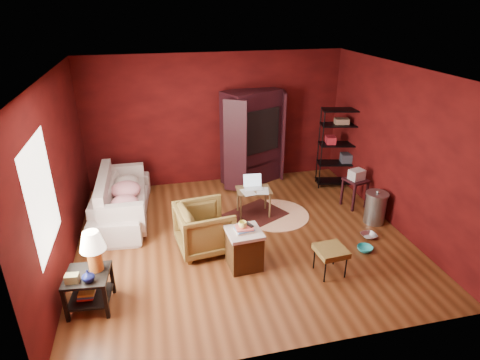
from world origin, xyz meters
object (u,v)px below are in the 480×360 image
object	(u,v)px
sofa	(121,196)
wire_shelving	(340,145)
armchair	(204,226)
side_table	(90,263)
laptop_desk	(254,192)
hamper	(244,248)
tv_armoire	(252,136)

from	to	relation	value
sofa	wire_shelving	world-z (taller)	wire_shelving
armchair	side_table	xyz separation A→B (m)	(-1.61, -0.97, 0.23)
laptop_desk	wire_shelving	distance (m)	2.35
sofa	wire_shelving	size ratio (longest dim) A/B	1.30
side_table	sofa	bearing A→B (deg)	83.52
side_table	hamper	distance (m)	2.19
side_table	hamper	xyz separation A→B (m)	(2.13, 0.37, -0.33)
laptop_desk	wire_shelving	bearing A→B (deg)	26.63
sofa	side_table	distance (m)	2.38
armchair	tv_armoire	world-z (taller)	tv_armoire
laptop_desk	tv_armoire	size ratio (longest dim) A/B	0.38
sofa	armchair	xyz separation A→B (m)	(1.35, -1.38, -0.01)
laptop_desk	tv_armoire	bearing A→B (deg)	80.55
armchair	laptop_desk	distance (m)	1.41
armchair	tv_armoire	xyz separation A→B (m)	(1.42, 2.44, 0.64)
armchair	hamper	world-z (taller)	armchair
hamper	tv_armoire	distance (m)	3.26
side_table	armchair	bearing A→B (deg)	31.02
wire_shelving	hamper	bearing A→B (deg)	-125.53
sofa	laptop_desk	world-z (taller)	sofa
armchair	side_table	world-z (taller)	side_table
sofa	laptop_desk	size ratio (longest dim) A/B	2.86
tv_armoire	wire_shelving	distance (m)	1.88
sofa	armchair	size ratio (longest dim) A/B	2.60
sofa	laptop_desk	xyz separation A→B (m)	(2.41, -0.46, 0.05)
armchair	hamper	size ratio (longest dim) A/B	1.21
sofa	laptop_desk	distance (m)	2.45
sofa	armchair	world-z (taller)	sofa
hamper	laptop_desk	world-z (taller)	laptop_desk
armchair	sofa	bearing A→B (deg)	37.10
hamper	armchair	bearing A→B (deg)	130.81
side_table	tv_armoire	xyz separation A→B (m)	(3.03, 3.41, 0.41)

